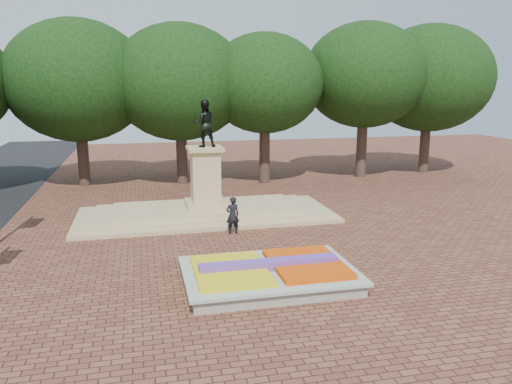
{
  "coord_description": "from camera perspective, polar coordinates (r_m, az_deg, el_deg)",
  "views": [
    {
      "loc": [
        -3.43,
        -18.78,
        7.25
      ],
      "look_at": [
        1.86,
        3.8,
        2.2
      ],
      "focal_mm": 35.0,
      "sensor_mm": 36.0,
      "label": 1
    }
  ],
  "objects": [
    {
      "name": "tree_row_back",
      "position": [
        37.23,
        -4.37,
        11.36
      ],
      "size": [
        44.8,
        8.8,
        10.43
      ],
      "color": "#37251E",
      "rests_on": "ground"
    },
    {
      "name": "ground",
      "position": [
        20.42,
        -2.69,
        -8.53
      ],
      "size": [
        90.0,
        90.0,
        0.0
      ],
      "primitive_type": "plane",
      "color": "brown",
      "rests_on": "ground"
    },
    {
      "name": "monument",
      "position": [
        27.74,
        -5.74,
        -1.05
      ],
      "size": [
        14.0,
        6.0,
        6.4
      ],
      "color": "tan",
      "rests_on": "ground"
    },
    {
      "name": "pedestrian",
      "position": [
        24.5,
        -2.69,
        -2.67
      ],
      "size": [
        0.75,
        0.55,
        1.87
      ],
      "primitive_type": "imported",
      "rotation": [
        0.0,
        0.0,
        3.31
      ],
      "color": "black",
      "rests_on": "ground"
    },
    {
      "name": "flower_bed",
      "position": [
        18.67,
        1.59,
        -9.32
      ],
      "size": [
        6.3,
        4.3,
        0.91
      ],
      "color": "gray",
      "rests_on": "ground"
    }
  ]
}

